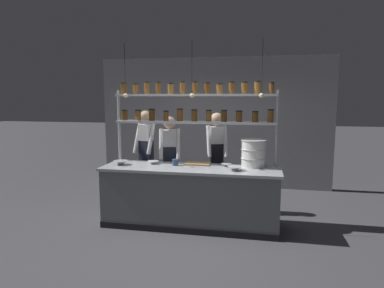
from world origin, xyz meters
The scene contains 15 objects.
ground_plane centered at (0.00, 0.00, 0.00)m, with size 40.00×40.00×0.00m, color #4C4C51.
back_wall centered at (0.00, 2.54, 1.42)m, with size 5.12×0.12×2.84m, color #939399.
prep_counter centered at (0.00, 0.00, 0.46)m, with size 2.72×0.76×0.92m.
spice_shelf_unit centered at (0.00, 0.33, 1.78)m, with size 2.61×0.28×2.23m.
chef_left centered at (-1.00, 0.84, 1.01)m, with size 0.41×0.34×1.74m.
chef_center centered at (-0.49, 0.62, 0.95)m, with size 0.41×0.33×1.65m.
chef_right centered at (0.30, 0.82, 1.00)m, with size 0.42×0.35×1.72m.
container_stack centered at (0.94, 0.26, 1.13)m, with size 0.40×0.40×0.42m.
cutting_board centered at (0.07, 0.24, 0.93)m, with size 0.40×0.26×0.02m.
prep_bowl_near_left centered at (-0.64, 0.15, 0.94)m, with size 0.18×0.18×0.05m.
prep_bowl_center_front centered at (-1.12, -0.02, 0.95)m, with size 0.24×0.24×0.07m.
prep_bowl_center_back centered at (0.69, -0.10, 0.95)m, with size 0.23×0.23×0.06m.
prep_bowl_near_right centered at (0.53, 0.18, 0.94)m, with size 0.16×0.16×0.04m.
serving_cup_front centered at (-0.26, 0.10, 0.97)m, with size 0.09×0.09×0.10m.
pendant_light_row centered at (0.01, 0.00, 2.06)m, with size 2.13×0.07×0.82m.
Camera 1 is at (1.04, -5.01, 1.98)m, focal length 32.00 mm.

